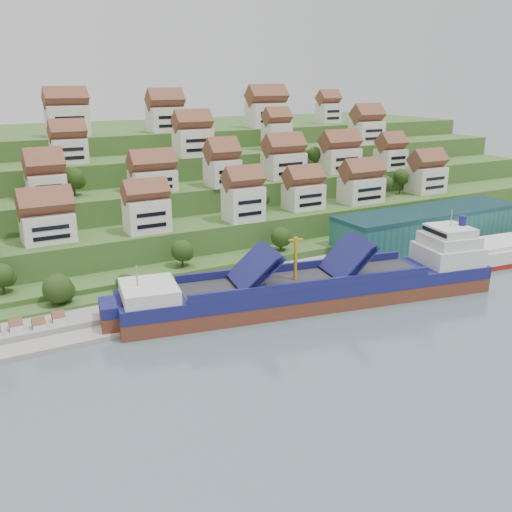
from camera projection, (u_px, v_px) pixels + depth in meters
ground at (313, 301)px, 130.44m from camera, size 300.00×300.00×0.00m
quay at (343, 265)px, 151.89m from camera, size 180.00×14.00×2.20m
pebble_beach at (38, 332)px, 113.38m from camera, size 45.00×20.00×1.00m
hillside at (157, 184)px, 213.55m from camera, size 260.00×128.00×31.00m
hillside_village at (203, 162)px, 173.81m from camera, size 159.13×64.68×29.49m
hillside_trees at (205, 195)px, 160.42m from camera, size 144.43×62.40×30.37m
warehouse at (428, 226)px, 166.57m from camera, size 60.00×15.00×10.00m
flagpole at (351, 250)px, 145.11m from camera, size 1.28×0.16×8.00m
beach_huts at (28, 329)px, 110.93m from camera, size 14.40×3.70×2.20m
cargo_ship at (323, 288)px, 128.39m from camera, size 86.99×28.52×19.17m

